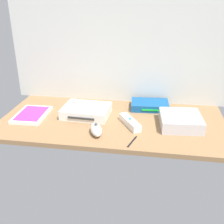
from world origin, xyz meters
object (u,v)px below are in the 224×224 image
(network_router, at_px, (150,105))
(remote_wand, at_px, (130,122))
(game_case, at_px, (32,115))
(remote_nunchuk, at_px, (96,130))
(remote_classic_pad, at_px, (83,105))
(mini_computer, at_px, (181,121))
(game_console, at_px, (86,111))
(stylus_pen, at_px, (132,141))

(network_router, height_order, remote_wand, same)
(game_case, height_order, network_router, network_router)
(game_case, height_order, remote_nunchuk, remote_nunchuk)
(remote_nunchuk, relative_size, remote_classic_pad, 0.72)
(remote_nunchuk, bearing_deg, mini_computer, -0.70)
(game_console, bearing_deg, network_router, 26.99)
(mini_computer, bearing_deg, stylus_pen, -139.32)
(game_console, height_order, remote_nunchuk, remote_nunchuk)
(network_router, xyz_separation_m, remote_classic_pad, (-0.30, -0.14, 0.04))
(mini_computer, xyz_separation_m, remote_classic_pad, (-0.43, 0.04, 0.03))
(game_console, distance_m, remote_wand, 0.22)
(game_console, bearing_deg, game_case, -165.98)
(remote_wand, bearing_deg, network_router, 37.80)
(game_console, relative_size, stylus_pen, 2.42)
(remote_classic_pad, bearing_deg, stylus_pen, -33.51)
(mini_computer, xyz_separation_m, network_router, (-0.13, 0.17, -0.01))
(game_console, height_order, game_case, game_console)
(remote_nunchuk, bearing_deg, remote_wand, 16.63)
(remote_nunchuk, bearing_deg, network_router, 34.68)
(mini_computer, xyz_separation_m, stylus_pen, (-0.19, -0.16, -0.02))
(mini_computer, height_order, remote_classic_pad, remote_classic_pad)
(game_console, bearing_deg, remote_wand, -16.41)
(remote_classic_pad, xyz_separation_m, stylus_pen, (0.24, -0.20, -0.05))
(remote_wand, height_order, remote_classic_pad, remote_classic_pad)
(game_case, height_order, remote_wand, remote_wand)
(game_case, distance_m, remote_classic_pad, 0.24)
(remote_wand, bearing_deg, game_console, 129.69)
(game_console, xyz_separation_m, remote_nunchuk, (0.08, -0.17, -0.00))
(game_case, distance_m, remote_nunchuk, 0.35)
(game_console, relative_size, remote_nunchuk, 2.00)
(game_console, xyz_separation_m, stylus_pen, (0.23, -0.21, -0.02))
(remote_classic_pad, height_order, stylus_pen, remote_classic_pad)
(network_router, height_order, stylus_pen, network_router)
(mini_computer, relative_size, remote_nunchuk, 1.68)
(remote_wand, height_order, remote_nunchuk, remote_nunchuk)
(mini_computer, bearing_deg, network_router, 127.67)
(stylus_pen, bearing_deg, remote_wand, 99.09)
(game_console, height_order, remote_classic_pad, remote_classic_pad)
(game_console, relative_size, remote_wand, 1.50)
(network_router, distance_m, stylus_pen, 0.34)
(remote_classic_pad, bearing_deg, remote_nunchuk, -53.74)
(mini_computer, xyz_separation_m, remote_wand, (-0.21, -0.03, -0.01))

